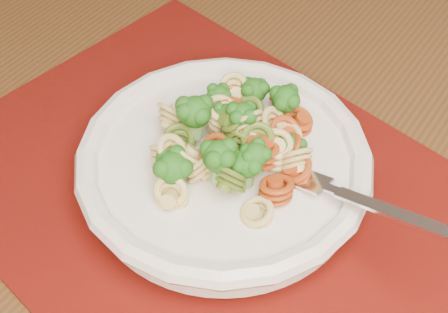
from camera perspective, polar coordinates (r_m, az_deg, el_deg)
The scene contains 5 objects.
dining_table at distance 0.65m, azimuth 0.56°, elevation -5.14°, with size 1.53×1.01×0.70m.
placemat at distance 0.56m, azimuth -1.83°, elevation -2.79°, with size 0.46×0.36×0.00m, color #641304.
pasta_bowl at distance 0.54m, azimuth 0.00°, elevation -0.75°, with size 0.25×0.25×0.05m.
pasta_broccoli_heap at distance 0.52m, azimuth 0.00°, elevation 0.44°, with size 0.22×0.22×0.06m, color #E3CB70, non-canonical shape.
fork at distance 0.51m, azimuth 8.16°, elevation -2.36°, with size 0.19×0.02×0.01m, color silver, non-canonical shape.
Camera 1 is at (-0.43, 0.40, 1.14)m, focal length 50.00 mm.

